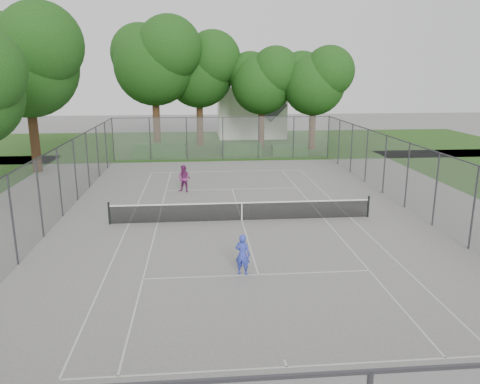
{
  "coord_description": "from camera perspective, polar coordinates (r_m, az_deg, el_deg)",
  "views": [
    {
      "loc": [
        -2.07,
        -21.88,
        7.09
      ],
      "look_at": [
        0.0,
        1.0,
        1.2
      ],
      "focal_mm": 35.0,
      "sensor_mm": 36.0,
      "label": 1
    }
  ],
  "objects": [
    {
      "name": "grass_far",
      "position": [
        48.44,
        -2.67,
        5.95
      ],
      "size": [
        60.0,
        20.0,
        0.0
      ],
      "primitive_type": "cube",
      "color": "#204313",
      "rests_on": "ground"
    },
    {
      "name": "tree_far_midright",
      "position": [
        45.26,
        2.8,
        13.64
      ],
      "size": [
        6.6,
        6.03,
        9.49
      ],
      "color": "#3D2516",
      "rests_on": "ground"
    },
    {
      "name": "perimeter_fence",
      "position": [
        22.6,
        0.23,
        0.87
      ],
      "size": [
        18.08,
        34.08,
        3.52
      ],
      "color": "#38383D",
      "rests_on": "ground"
    },
    {
      "name": "tree_far_left",
      "position": [
        44.94,
        -10.33,
        15.73
      ],
      "size": [
        8.42,
        7.69,
        12.1
      ],
      "color": "#3D2516",
      "rests_on": "ground"
    },
    {
      "name": "ground",
      "position": [
        23.09,
        0.22,
        -3.5
      ],
      "size": [
        120.0,
        120.0,
        0.0
      ],
      "primitive_type": "plane",
      "color": "slate",
      "rests_on": "ground"
    },
    {
      "name": "tree_far_midleft",
      "position": [
        46.89,
        -4.93,
        14.91
      ],
      "size": [
        7.66,
        7.0,
        11.01
      ],
      "color": "#3D2516",
      "rests_on": "ground"
    },
    {
      "name": "hedge_right",
      "position": [
        41.51,
        6.02,
        5.11
      ],
      "size": [
        3.08,
        1.13,
        0.92
      ],
      "primitive_type": "cube",
      "color": "#204F19",
      "rests_on": "ground"
    },
    {
      "name": "court_markings",
      "position": [
        23.09,
        0.22,
        -3.49
      ],
      "size": [
        11.03,
        23.83,
        0.01
      ],
      "color": "beige",
      "rests_on": "ground"
    },
    {
      "name": "girl_player",
      "position": [
        16.89,
        0.32,
        -7.63
      ],
      "size": [
        0.65,
        0.56,
        1.52
      ],
      "primitive_type": "imported",
      "rotation": [
        0.0,
        0.0,
        2.71
      ],
      "color": "#313FBA",
      "rests_on": "ground"
    },
    {
      "name": "house",
      "position": [
        53.25,
        1.35,
        10.69
      ],
      "size": [
        7.32,
        5.67,
        9.11
      ],
      "color": "white",
      "rests_on": "ground"
    },
    {
      "name": "woman_player",
      "position": [
        28.58,
        -6.81,
        1.62
      ],
      "size": [
        0.99,
        0.9,
        1.65
      ],
      "primitive_type": "imported",
      "rotation": [
        0.0,
        0.0,
        -0.41
      ],
      "color": "#7D2966",
      "rests_on": "ground"
    },
    {
      "name": "hedge_left",
      "position": [
        41.2,
        -9.8,
        5.06
      ],
      "size": [
        4.55,
        1.37,
        1.14
      ],
      "primitive_type": "cube",
      "color": "#204F19",
      "rests_on": "ground"
    },
    {
      "name": "tree_far_right",
      "position": [
        44.67,
        9.14,
        13.46
      ],
      "size": [
        6.6,
        6.02,
        9.48
      ],
      "color": "#3D2516",
      "rests_on": "ground"
    },
    {
      "name": "hedge_mid",
      "position": [
        41.22,
        0.23,
        5.23
      ],
      "size": [
        3.39,
        0.97,
        1.07
      ],
      "primitive_type": "cube",
      "color": "#204F19",
      "rests_on": "ground"
    },
    {
      "name": "tennis_net",
      "position": [
        22.94,
        0.22,
        -2.29
      ],
      "size": [
        12.87,
        0.1,
        1.1
      ],
      "color": "black",
      "rests_on": "ground"
    },
    {
      "name": "tree_side_back",
      "position": [
        36.76,
        -24.56,
        14.69
      ],
      "size": [
        8.19,
        7.47,
        11.77
      ],
      "color": "#3D2516",
      "rests_on": "ground"
    }
  ]
}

